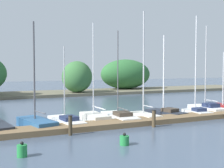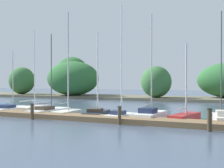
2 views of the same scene
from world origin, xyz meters
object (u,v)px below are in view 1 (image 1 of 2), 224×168
object	(u,v)px
sailboat_9	(206,108)
mooring_piling_2	(154,118)
sailboat_4	(94,117)
sailboat_10	(223,107)
sailboat_7	(165,111)
sailboat_3	(66,121)
mooring_piling_1	(70,125)
sailboat_5	(119,116)
sailboat_2	(36,122)
sailboat_8	(196,111)
sailboat_6	(144,113)
channel_buoy_1	(22,151)
channel_buoy_0	(124,140)

from	to	relation	value
sailboat_9	mooring_piling_2	distance (m)	8.38
sailboat_4	sailboat_9	bearing A→B (deg)	-93.39
sailboat_10	sailboat_7	bearing A→B (deg)	104.25
sailboat_3	sailboat_9	bearing A→B (deg)	-95.53
mooring_piling_1	sailboat_5	bearing A→B (deg)	34.34
sailboat_2	sailboat_10	size ratio (longest dim) A/B	1.29
sailboat_8	sailboat_3	bearing A→B (deg)	90.83
sailboat_9	sailboat_2	bearing A→B (deg)	93.94
sailboat_4	mooring_piling_1	xyz separation A→B (m)	(-2.84, -3.51, 0.24)
sailboat_6	sailboat_5	bearing A→B (deg)	78.38
sailboat_9	channel_buoy_1	world-z (taller)	sailboat_9
sailboat_2	sailboat_9	size ratio (longest dim) A/B	0.91
sailboat_10	sailboat_4	bearing A→B (deg)	102.70
channel_buoy_0	sailboat_7	bearing A→B (deg)	42.78
sailboat_5	sailboat_10	world-z (taller)	sailboat_5
sailboat_2	sailboat_7	size ratio (longest dim) A/B	1.05
sailboat_10	channel_buoy_0	xyz separation A→B (m)	(-13.82, -6.90, -0.08)
sailboat_10	sailboat_2	bearing A→B (deg)	104.16
mooring_piling_1	channel_buoy_1	distance (m)	4.35
sailboat_6	sailboat_10	world-z (taller)	sailboat_6
sailboat_2	sailboat_6	bearing A→B (deg)	-104.64
mooring_piling_1	channel_buoy_0	xyz separation A→B (m)	(1.82, -3.21, -0.33)
sailboat_7	sailboat_10	bearing A→B (deg)	-99.26
sailboat_4	sailboat_5	distance (m)	1.90
sailboat_2	channel_buoy_0	xyz separation A→B (m)	(3.23, -6.22, -0.13)
sailboat_3	mooring_piling_2	xyz separation A→B (m)	(4.98, -3.27, 0.30)
mooring_piling_1	sailboat_7	bearing A→B (deg)	20.83
sailboat_4	sailboat_7	distance (m)	6.14
sailboat_3	sailboat_2	bearing A→B (deg)	88.78
sailboat_3	sailboat_6	size ratio (longest dim) A/B	0.66
sailboat_10	channel_buoy_1	size ratio (longest dim) A/B	7.76
sailboat_8	sailboat_10	xyz separation A→B (m)	(4.29, 1.24, -0.05)
sailboat_3	channel_buoy_0	size ratio (longest dim) A/B	8.45
sailboat_6	mooring_piling_1	distance (m)	7.26
sailboat_9	mooring_piling_1	xyz separation A→B (m)	(-13.28, -3.32, 0.21)
sailboat_10	channel_buoy_1	bearing A→B (deg)	121.64
mooring_piling_1	sailboat_10	bearing A→B (deg)	13.27
sailboat_6	channel_buoy_0	xyz separation A→B (m)	(-4.84, -6.08, -0.19)
sailboat_3	mooring_piling_1	xyz separation A→B (m)	(-0.64, -3.19, 0.31)
sailboat_9	mooring_piling_1	distance (m)	13.69
sailboat_3	channel_buoy_0	bearing A→B (deg)	-175.67
sailboat_9	sailboat_10	bearing A→B (deg)	-78.50
sailboat_10	mooring_piling_1	xyz separation A→B (m)	(-15.65, -3.69, 0.25)
mooring_piling_2	channel_buoy_1	world-z (taller)	mooring_piling_2
channel_buoy_0	sailboat_3	bearing A→B (deg)	100.45
sailboat_4	sailboat_9	xyz separation A→B (m)	(10.44, -0.19, 0.04)
sailboat_7	sailboat_8	bearing A→B (deg)	-123.74
sailboat_4	sailboat_5	world-z (taller)	sailboat_4
channel_buoy_0	sailboat_8	bearing A→B (deg)	30.69
sailboat_6	sailboat_10	xyz separation A→B (m)	(8.98, 0.81, -0.11)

